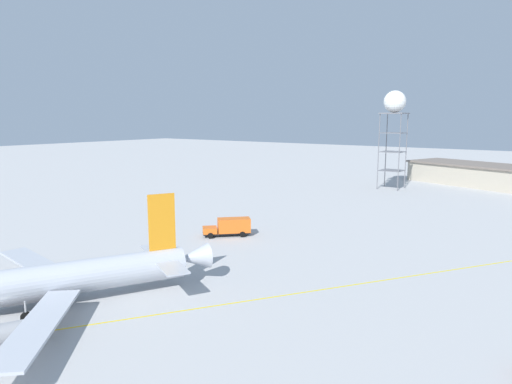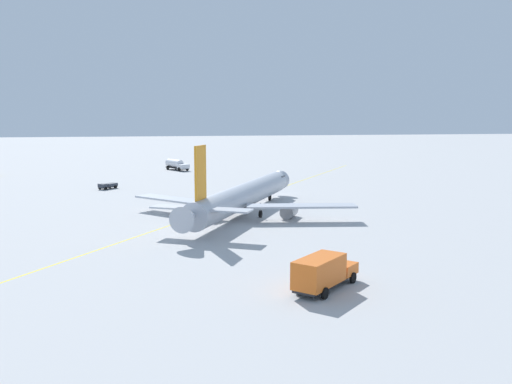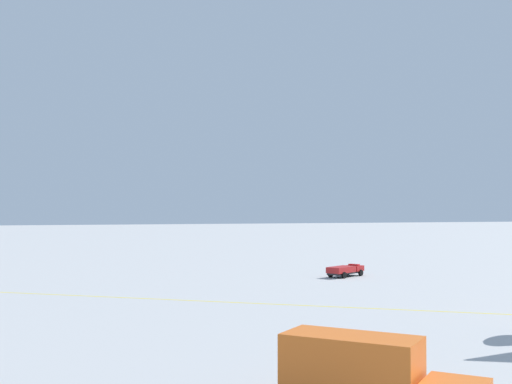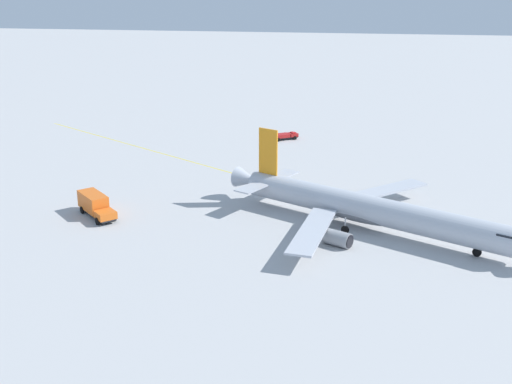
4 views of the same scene
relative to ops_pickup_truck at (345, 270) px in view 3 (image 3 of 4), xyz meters
The scene contains 2 objects.
ops_pickup_truck is the anchor object (origin of this frame).
catering_truck_truck 52.61m from the ops_pickup_truck, 113.46° to the right, with size 7.59×7.53×3.10m.
Camera 3 is at (-51.24, -26.11, 8.38)m, focal length 45.65 mm.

